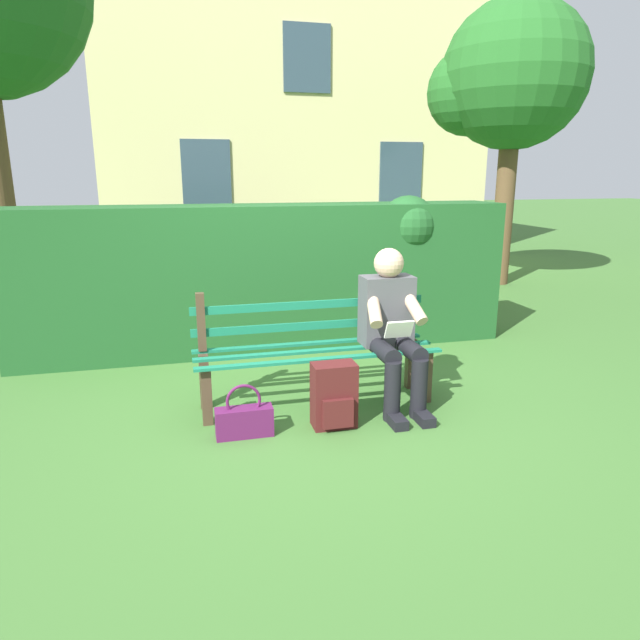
# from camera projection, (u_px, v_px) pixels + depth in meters

# --- Properties ---
(ground) EXTENTS (60.00, 60.00, 0.00)m
(ground) POSITION_uv_depth(u_px,v_px,m) (317.00, 404.00, 4.24)
(ground) COLOR #3D6B2D
(park_bench) EXTENTS (1.79, 0.46, 0.86)m
(park_bench) POSITION_uv_depth(u_px,v_px,m) (315.00, 349.00, 4.20)
(park_bench) COLOR #4C3828
(park_bench) RESTS_ON ground
(person_seated) EXTENTS (0.44, 0.73, 1.16)m
(person_seated) POSITION_uv_depth(u_px,v_px,m) (392.00, 325.00, 4.13)
(person_seated) COLOR #4C4C51
(person_seated) RESTS_ON ground
(hedge_backdrop) EXTENTS (4.72, 0.70, 1.48)m
(hedge_backdrop) POSITION_uv_depth(u_px,v_px,m) (269.00, 274.00, 5.49)
(hedge_backdrop) COLOR #1E5123
(hedge_backdrop) RESTS_ON ground
(building_facade) EXTENTS (7.72, 2.80, 6.05)m
(building_facade) POSITION_uv_depth(u_px,v_px,m) (292.00, 108.00, 11.89)
(building_facade) COLOR beige
(building_facade) RESTS_ON ground
(backpack) EXTENTS (0.30, 0.25, 0.45)m
(backpack) POSITION_uv_depth(u_px,v_px,m) (334.00, 396.00, 3.83)
(backpack) COLOR #4C1919
(backpack) RESTS_ON ground
(handbag) EXTENTS (0.38, 0.12, 0.36)m
(handbag) POSITION_uv_depth(u_px,v_px,m) (244.00, 420.00, 3.70)
(handbag) COLOR #59194C
(handbag) RESTS_ON ground
(tree_far) EXTENTS (2.21, 2.11, 4.12)m
(tree_far) POSITION_uv_depth(u_px,v_px,m) (506.00, 80.00, 8.19)
(tree_far) COLOR brown
(tree_far) RESTS_ON ground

